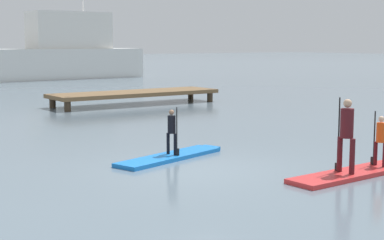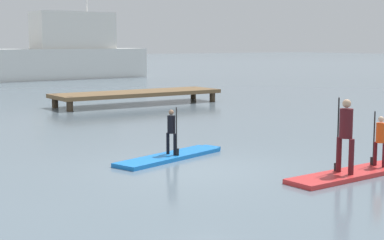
{
  "view_description": "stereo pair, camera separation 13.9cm",
  "coord_description": "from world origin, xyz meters",
  "px_view_note": "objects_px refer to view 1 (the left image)",
  "views": [
    {
      "loc": [
        -7.76,
        -10.92,
        2.92
      ],
      "look_at": [
        1.13,
        1.92,
        0.88
      ],
      "focal_mm": 55.78,
      "sensor_mm": 36.0,
      "label": 1
    },
    {
      "loc": [
        -7.64,
        -11.0,
        2.92
      ],
      "look_at": [
        1.13,
        1.92,
        0.88
      ],
      "focal_mm": 55.78,
      "sensor_mm": 36.0,
      "label": 2
    }
  ],
  "objects_px": {
    "paddleboard_far": "(355,173)",
    "fishing_boat_white_large": "(60,53)",
    "paddler_child_front": "(380,138)",
    "paddler_child_solo": "(172,129)",
    "paddler_adult": "(346,131)",
    "paddleboard_near": "(172,157)"
  },
  "relations": [
    {
      "from": "fishing_boat_white_large",
      "to": "paddler_child_front",
      "type": "bearing_deg",
      "value": -101.37
    },
    {
      "from": "paddleboard_near",
      "to": "fishing_boat_white_large",
      "type": "relative_size",
      "value": 0.25
    },
    {
      "from": "paddleboard_far",
      "to": "paddler_child_front",
      "type": "bearing_deg",
      "value": 3.08
    },
    {
      "from": "paddler_child_front",
      "to": "paddleboard_near",
      "type": "bearing_deg",
      "value": 129.39
    },
    {
      "from": "paddler_child_solo",
      "to": "paddler_adult",
      "type": "bearing_deg",
      "value": -63.54
    },
    {
      "from": "paddler_adult",
      "to": "paddleboard_near",
      "type": "bearing_deg",
      "value": 116.53
    },
    {
      "from": "paddler_adult",
      "to": "paddleboard_far",
      "type": "bearing_deg",
      "value": 1.27
    },
    {
      "from": "paddler_child_solo",
      "to": "paddler_adult",
      "type": "xyz_separation_m",
      "value": [
        1.95,
        -3.93,
        0.28
      ]
    },
    {
      "from": "paddler_adult",
      "to": "fishing_boat_white_large",
      "type": "relative_size",
      "value": 0.11
    },
    {
      "from": "paddleboard_far",
      "to": "fishing_boat_white_large",
      "type": "relative_size",
      "value": 0.26
    },
    {
      "from": "paddler_child_front",
      "to": "fishing_boat_white_large",
      "type": "distance_m",
      "value": 37.59
    },
    {
      "from": "paddler_child_solo",
      "to": "paddleboard_far",
      "type": "relative_size",
      "value": 0.33
    },
    {
      "from": "paddler_child_solo",
      "to": "paddler_child_front",
      "type": "relative_size",
      "value": 0.97
    },
    {
      "from": "paddler_child_solo",
      "to": "paddler_adult",
      "type": "distance_m",
      "value": 4.4
    },
    {
      "from": "paddler_child_solo",
      "to": "fishing_boat_white_large",
      "type": "height_order",
      "value": "fishing_boat_white_large"
    },
    {
      "from": "paddleboard_far",
      "to": "paddler_child_front",
      "type": "xyz_separation_m",
      "value": [
        0.88,
        0.05,
        0.7
      ]
    },
    {
      "from": "paddler_child_solo",
      "to": "paddleboard_far",
      "type": "bearing_deg",
      "value": -59.7
    },
    {
      "from": "paddler_child_front",
      "to": "fishing_boat_white_large",
      "type": "relative_size",
      "value": 0.09
    },
    {
      "from": "fishing_boat_white_large",
      "to": "paddler_adult",
      "type": "bearing_deg",
      "value": -103.17
    },
    {
      "from": "paddleboard_far",
      "to": "paddler_child_front",
      "type": "distance_m",
      "value": 1.13
    },
    {
      "from": "paddleboard_near",
      "to": "fishing_boat_white_large",
      "type": "bearing_deg",
      "value": 72.18
    },
    {
      "from": "fishing_boat_white_large",
      "to": "paddleboard_far",
      "type": "bearing_deg",
      "value": -102.67
    }
  ]
}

